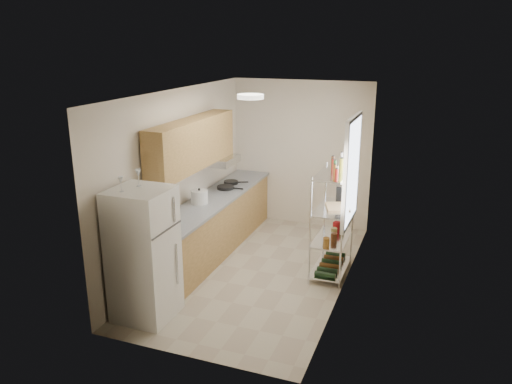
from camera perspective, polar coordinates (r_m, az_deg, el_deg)
room at (r=6.94m, az=0.28°, el=0.64°), size 2.52×4.42×2.62m
counter_run at (r=7.93m, az=-4.89°, el=-3.74°), size 0.63×3.51×0.90m
upper_cabinets at (r=7.32m, az=-7.25°, el=5.49°), size 0.33×2.20×0.72m
range_hood at (r=8.09m, az=-4.19°, el=3.64°), size 0.50×0.60×0.12m
window at (r=6.91m, az=10.90°, el=2.39°), size 0.06×1.00×1.46m
bakers_rack at (r=7.01m, az=8.86°, el=-1.04°), size 0.45×0.90×1.73m
ceiling_dome at (r=6.42m, az=-0.64°, el=10.86°), size 0.34×0.34×0.05m
refrigerator at (r=6.13m, az=-12.73°, el=-6.96°), size 0.67×0.67×1.62m
wine_glass_a at (r=5.78m, az=-15.18°, el=0.85°), size 0.06×0.06×0.17m
wine_glass_b at (r=5.94m, az=-13.30°, el=1.59°), size 0.07×0.07×0.21m
rice_cooker at (r=7.52m, az=-6.48°, el=-0.55°), size 0.25×0.25×0.20m
frying_pan_large at (r=8.23m, az=-3.52°, el=0.53°), size 0.29×0.29×0.05m
frying_pan_small at (r=8.52m, az=-2.87°, el=1.11°), size 0.32×0.32×0.05m
cutting_board at (r=7.04m, az=9.30°, el=-1.71°), size 0.42×0.47×0.03m
espresso_machine at (r=7.31m, az=9.84°, el=-0.07°), size 0.16×0.23×0.26m
storage_bag at (r=7.44m, az=9.31°, el=-3.87°), size 0.13×0.15×0.14m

